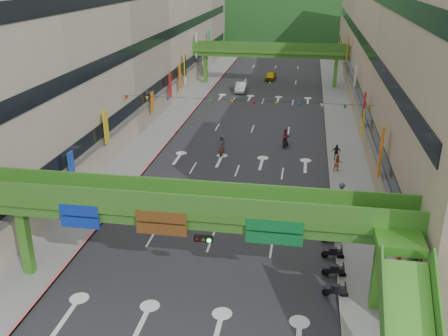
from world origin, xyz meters
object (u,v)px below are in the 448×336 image
Objects in this scene: scooter_rider_mid at (286,138)px; car_yellow at (271,76)px; car_silver at (241,87)px; overpass_near at (204,223)px; pedestrian_red at (338,164)px; scooter_rider_near at (156,212)px.

scooter_rider_mid reaches higher than car_yellow.
car_yellow is at bearing 66.94° from car_silver.
car_silver is (-5.01, 54.15, -4.43)m from overpass_near.
car_silver is at bearing 98.72° from pedestrian_red.
overpass_near is 29.08m from scooter_rider_mid.
pedestrian_red is at bearing -51.42° from scooter_rider_mid.
scooter_rider_mid is 0.45× the size of car_silver.
scooter_rider_mid is (3.44, 28.58, -4.11)m from overpass_near.
overpass_near is 54.56m from car_silver.
car_silver is at bearing 89.08° from scooter_rider_near.
overpass_near is at bearing -126.63° from pedestrian_red.
scooter_rider_mid is at bearing 114.10° from pedestrian_red.
pedestrian_red reaches higher than car_silver.
pedestrian_red reaches higher than car_yellow.
overpass_near is 12.87× the size of scooter_rider_near.
scooter_rider_near is at bearing 123.25° from overpass_near.
overpass_near reaches higher than scooter_rider_mid.
overpass_near reaches higher than pedestrian_red.
scooter_rider_near is at bearing -152.73° from pedestrian_red.
car_silver is 1.14× the size of car_yellow.
scooter_rider_mid is at bearing 83.13° from overpass_near.
scooter_rider_mid is at bearing 65.17° from scooter_rider_near.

